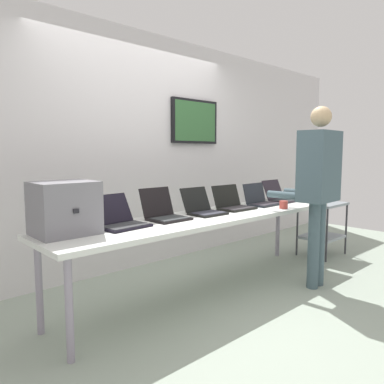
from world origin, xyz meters
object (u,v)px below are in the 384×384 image
at_px(laptop_station_2, 203,208).
at_px(person, 318,179).
at_px(coffee_mug, 284,205).
at_px(equipment_box, 64,208).
at_px(storage_cart, 322,220).
at_px(laptop_station_4, 261,200).
at_px(laptop_station_1, 164,212).
at_px(laptop_station_5, 281,196).
at_px(workbench, 209,220).
at_px(laptop_station_0, 119,219).
at_px(laptop_station_3, 233,204).

distance_m(laptop_station_2, person, 1.15).
bearing_deg(coffee_mug, equipment_box, 170.00).
xyz_separation_m(equipment_box, storage_cart, (3.30, -0.25, -0.48)).
distance_m(laptop_station_2, coffee_mug, 0.92).
bearing_deg(laptop_station_4, laptop_station_2, 179.51).
xyz_separation_m(laptop_station_1, storage_cart, (2.41, -0.23, -0.35)).
bearing_deg(coffee_mug, laptop_station_5, 36.61).
relative_size(workbench, laptop_station_4, 8.34).
height_order(laptop_station_2, person, person).
bearing_deg(storage_cart, workbench, 176.79).
relative_size(laptop_station_0, laptop_station_2, 1.16).
relative_size(equipment_box, laptop_station_0, 1.04).
relative_size(workbench, person, 1.83).
height_order(coffee_mug, storage_cart, coffee_mug).
xyz_separation_m(laptop_station_4, person, (-0.04, -0.70, 0.28)).
height_order(laptop_station_5, storage_cart, laptop_station_5).
relative_size(laptop_station_5, coffee_mug, 4.16).
bearing_deg(equipment_box, laptop_station_3, -1.41).
height_order(equipment_box, laptop_station_5, equipment_box).
relative_size(laptop_station_1, laptop_station_5, 0.99).
bearing_deg(laptop_station_3, workbench, -168.22).
bearing_deg(laptop_station_4, laptop_station_0, 178.84).
relative_size(laptop_station_2, laptop_station_5, 0.97).
bearing_deg(workbench, laptop_station_5, 4.94).
distance_m(laptop_station_3, coffee_mug, 0.53).
height_order(laptop_station_2, coffee_mug, laptop_station_2).
xyz_separation_m(laptop_station_0, laptop_station_3, (1.35, -0.02, -0.00)).
bearing_deg(storage_cart, person, -155.14).
bearing_deg(person, laptop_station_2, 140.58).
bearing_deg(person, coffee_mug, 90.91).
height_order(laptop_station_1, laptop_station_5, laptop_station_1).
relative_size(laptop_station_3, coffee_mug, 4.33).
xyz_separation_m(workbench, laptop_station_1, (-0.45, 0.12, 0.11)).
relative_size(laptop_station_1, storage_cart, 0.53).
distance_m(laptop_station_3, laptop_station_4, 0.45).
height_order(laptop_station_1, laptop_station_3, laptop_station_1).
relative_size(laptop_station_1, coffee_mug, 4.12).
xyz_separation_m(laptop_station_5, storage_cart, (0.62, -0.23, -0.34)).
bearing_deg(laptop_station_4, storage_cart, -9.96).
distance_m(laptop_station_5, person, 0.93).
height_order(workbench, laptop_station_0, laptop_station_0).
distance_m(workbench, equipment_box, 1.37).
relative_size(workbench, equipment_box, 7.56).
bearing_deg(laptop_station_0, laptop_station_5, 0.07).
height_order(equipment_box, laptop_station_4, equipment_box).
distance_m(laptop_station_0, laptop_station_2, 0.91).
distance_m(laptop_station_1, laptop_station_5, 1.79).
distance_m(laptop_station_3, person, 0.87).
bearing_deg(laptop_station_4, laptop_station_3, 178.03).
bearing_deg(workbench, equipment_box, 174.19).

